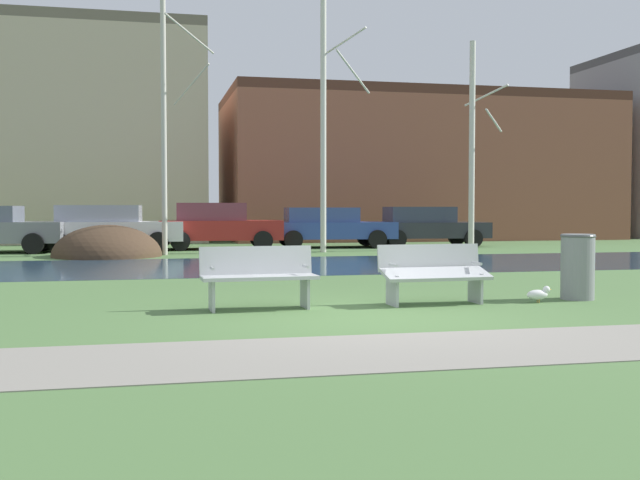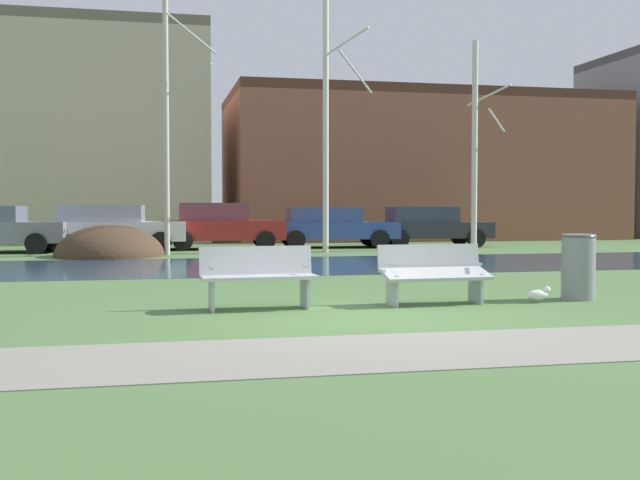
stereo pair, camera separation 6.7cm
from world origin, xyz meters
name	(u,v)px [view 1 (the left image)]	position (x,y,z in m)	size (l,w,h in m)	color
ground_plane	(260,263)	(0.00, 10.00, 0.00)	(120.00, 120.00, 0.00)	#4C703D
paved_path_strip	(435,349)	(0.00, -2.30, 0.01)	(60.00, 1.92, 0.01)	gray
river_band	(266,265)	(0.00, 8.98, 0.00)	(80.00, 6.02, 0.01)	#284256
soil_mound	(107,256)	(-3.96, 13.54, 0.00)	(3.13, 3.50, 1.82)	#423021
bench_left	(259,275)	(-1.30, 1.11, 0.47)	(1.62, 0.63, 0.87)	#B2B5B7
bench_right	(434,272)	(1.29, 1.11, 0.47)	(1.62, 0.63, 0.87)	#B2B5B7
trash_bin	(578,266)	(3.67, 1.17, 0.52)	(0.53, 0.53, 1.01)	gray
seagull	(539,294)	(2.87, 0.91, 0.13)	(0.40, 0.15, 0.25)	white
birch_left	(165,109)	(-2.27, 13.77, 4.33)	(1.57, 2.81, 8.49)	#BCB7A8
birch_center_left	(325,109)	(2.64, 14.11, 4.50)	(1.58, 2.83, 8.82)	beige
birch_center	(473,144)	(7.80, 14.47, 3.54)	(1.33, 2.27, 6.93)	beige
parked_sedan_second_white	(108,227)	(-4.07, 16.51, 0.79)	(4.75, 2.26, 1.49)	silver
parked_hatch_third_red	(218,225)	(-0.48, 16.64, 0.81)	(4.19, 2.26, 1.57)	maroon
parked_wagon_fourth_blue	(328,226)	(3.40, 16.83, 0.75)	(4.52, 2.29, 1.41)	#2D4793
parked_suv_fifth_dark	(425,226)	(6.98, 16.72, 0.76)	(4.30, 2.21, 1.43)	#282B30
building_beige_block	(45,135)	(-6.94, 24.29, 4.43)	(12.93, 6.95, 8.86)	#BCAD8E
building_brick_low	(413,168)	(9.19, 24.35, 3.23)	(17.17, 8.23, 6.46)	brown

